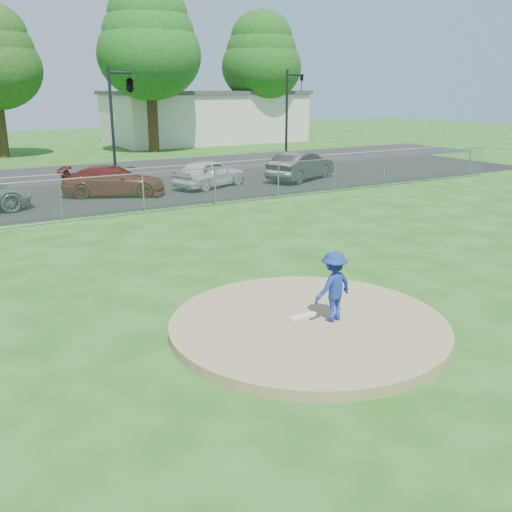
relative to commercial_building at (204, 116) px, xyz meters
The scene contains 15 objects.
ground 32.32m from the commercial_building, 119.74° to the right, with size 120.00×120.00×0.00m, color #185011.
pitchers_mound 41.28m from the commercial_building, 112.83° to the right, with size 5.40×5.40×0.20m, color #927B50.
pitching_rubber 41.09m from the commercial_building, 112.94° to the right, with size 0.60×0.15×0.04m, color white.
chain_link_fence 30.56m from the commercial_building, 121.61° to the right, with size 40.00×0.06×1.50m, color gray.
parking_lot 26.89m from the commercial_building, 126.66° to the right, with size 50.00×8.00×0.01m, color black.
street 21.37m from the commercial_building, 138.81° to the right, with size 60.00×7.00×0.01m, color black.
commercial_building is the anchor object (origin of this frame).
tree_right 10.73m from the commercial_building, 139.40° to the right, with size 7.28×7.28×11.63m.
tree_far_right 7.00m from the commercial_building, 36.87° to the right, with size 6.72×6.72×10.74m.
traffic_signal_center 20.17m from the commercial_building, 126.94° to the right, with size 1.42×2.48×5.60m.
traffic_signal_right 16.14m from the commercial_building, 96.29° to the right, with size 1.28×0.20×5.60m.
pitcher 41.28m from the commercial_building, 112.18° to the right, with size 0.89×0.51×1.38m, color navy.
parked_car_darkred 26.51m from the commercial_building, 124.18° to the right, with size 1.80×4.42×1.28m, color #591916.
parked_car_pearl 24.38m from the commercial_building, 115.09° to the right, with size 1.55×3.86×1.32m, color silver.
parked_car_charcoal 23.08m from the commercial_building, 103.37° to the right, with size 1.52×4.36×1.44m, color #28282B.
Camera 1 is at (-6.08, -8.31, 4.54)m, focal length 40.00 mm.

